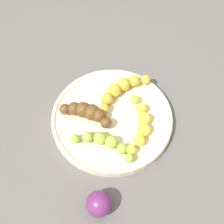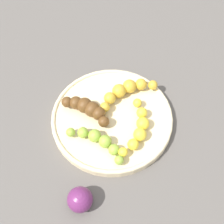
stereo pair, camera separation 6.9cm
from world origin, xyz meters
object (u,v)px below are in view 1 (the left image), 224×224
Objects in this scene: banana_green at (105,142)px; plum_purple at (99,204)px; banana_spotted at (121,89)px; fruit_bowl at (112,118)px; banana_yellow at (141,124)px; banana_overripe at (87,112)px.

plum_purple is at bearing -163.97° from banana_green.
fruit_bowl is at bearing 123.07° from banana_spotted.
banana_spotted is 0.28m from plum_purple.
fruit_bowl is 2.01× the size of banana_yellow.
banana_green is 0.09m from banana_yellow.
banana_green is at bearing 125.92° from banana_spotted.
plum_purple is (0.21, -0.03, -0.01)m from banana_overripe.
banana_yellow is at bearing -39.75° from banana_green.
plum_purple reaches higher than banana_green.
banana_overripe is 0.10m from banana_spotted.
fruit_bowl is 0.08m from banana_green.
banana_spotted is (-0.13, 0.08, 0.00)m from banana_green.
banana_green is 0.85× the size of banana_yellow.
plum_purple is (0.12, -0.05, -0.01)m from banana_green.
banana_green is (0.08, 0.02, -0.00)m from banana_overripe.
banana_spotted reaches higher than banana_yellow.
banana_yellow is 2.74× the size of plum_purple.
banana_spotted is 2.84× the size of plum_purple.
fruit_bowl is 0.07m from banana_spotted.
banana_green is 0.82× the size of banana_spotted.
fruit_bowl is at bearing 154.93° from plum_purple.
banana_overripe reaches higher than banana_spotted.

